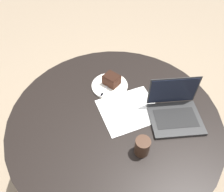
% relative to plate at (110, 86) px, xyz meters
% --- Properties ---
extents(ground_plane, '(12.00, 12.00, 0.00)m').
position_rel_plate_xyz_m(ground_plane, '(0.06, -0.24, -0.77)').
color(ground_plane, gray).
extents(dining_table, '(1.26, 1.26, 0.76)m').
position_rel_plate_xyz_m(dining_table, '(0.06, -0.24, -0.13)').
color(dining_table, black).
rests_on(dining_table, ground_plane).
extents(paper_document, '(0.44, 0.42, 0.00)m').
position_rel_plate_xyz_m(paper_document, '(0.14, -0.18, -0.00)').
color(paper_document, white).
rests_on(paper_document, dining_table).
extents(plate, '(0.24, 0.24, 0.01)m').
position_rel_plate_xyz_m(plate, '(0.00, 0.00, 0.00)').
color(plate, silver).
rests_on(plate, dining_table).
extents(cake_slice, '(0.13, 0.12, 0.07)m').
position_rel_plate_xyz_m(cake_slice, '(0.01, 0.02, 0.04)').
color(cake_slice, '#472619').
rests_on(cake_slice, plate).
extents(fork, '(0.06, 0.17, 0.00)m').
position_rel_plate_xyz_m(fork, '(-0.02, -0.04, 0.01)').
color(fork, silver).
rests_on(fork, plate).
extents(coffee_glass, '(0.08, 0.08, 0.10)m').
position_rel_plate_xyz_m(coffee_glass, '(0.23, -0.45, 0.05)').
color(coffee_glass, '#3D2619').
rests_on(coffee_glass, dining_table).
extents(laptop, '(0.34, 0.31, 0.22)m').
position_rel_plate_xyz_m(laptop, '(0.41, -0.19, 0.03)').
color(laptop, '#2D2D2D').
rests_on(laptop, dining_table).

